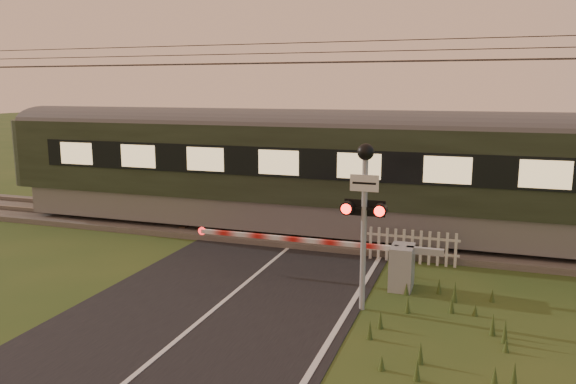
% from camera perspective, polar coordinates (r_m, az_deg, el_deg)
% --- Properties ---
extents(ground, '(160.00, 160.00, 0.00)m').
position_cam_1_polar(ground, '(12.62, -7.23, -11.60)').
color(ground, '#2A461B').
rests_on(ground, ground).
extents(road, '(6.00, 140.00, 0.03)m').
position_cam_1_polar(road, '(12.41, -7.64, -11.94)').
color(road, black).
rests_on(road, ground).
extents(track_bed, '(140.00, 3.40, 0.39)m').
position_cam_1_polar(track_bed, '(18.36, 1.69, -4.21)').
color(track_bed, '#47423D').
rests_on(track_bed, ground).
extents(overhead_wires, '(120.00, 0.62, 0.62)m').
position_cam_1_polar(overhead_wires, '(17.78, 1.79, 13.72)').
color(overhead_wires, black).
rests_on(overhead_wires, ground).
extents(boom_gate, '(6.36, 0.81, 1.08)m').
position_cam_1_polar(boom_gate, '(13.78, 10.30, -7.15)').
color(boom_gate, gray).
rests_on(boom_gate, ground).
extents(crossing_signal, '(0.92, 0.37, 3.61)m').
position_cam_1_polar(crossing_signal, '(11.85, 7.78, -0.53)').
color(crossing_signal, gray).
rests_on(crossing_signal, ground).
extents(picket_fence, '(2.51, 0.08, 0.94)m').
position_cam_1_polar(picket_fence, '(15.74, 12.50, -5.43)').
color(picket_fence, silver).
rests_on(picket_fence, ground).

